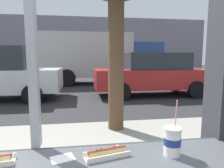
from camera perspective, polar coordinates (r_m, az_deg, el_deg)
name	(u,v)px	position (r m, az deg, el deg)	size (l,w,h in m)	color
ground_plane	(76,91)	(9.28, -10.18, -1.96)	(60.00, 60.00, 0.00)	#2D2D30
sidewalk_strip	(63,159)	(3.12, -13.57, -19.90)	(16.00, 2.80, 0.13)	#9E998E
building_facade_far	(78,45)	(22.25, -9.43, 10.76)	(28.00, 1.20, 5.70)	gray
soda_cup_right	(172,141)	(1.20, 16.59, -15.06)	(0.10, 0.10, 0.31)	white
hotdog_tray_near	(107,152)	(1.16, -1.43, -18.67)	(0.26, 0.14, 0.05)	silver
napkin_wrapper	(62,158)	(1.18, -13.74, -19.66)	(0.12, 0.09, 0.00)	white
parked_car_red	(153,74)	(8.19, 11.43, 2.80)	(4.53, 1.90, 1.67)	red
box_truck	(98,57)	(11.84, -4.01, 7.71)	(6.93, 2.44, 2.83)	beige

